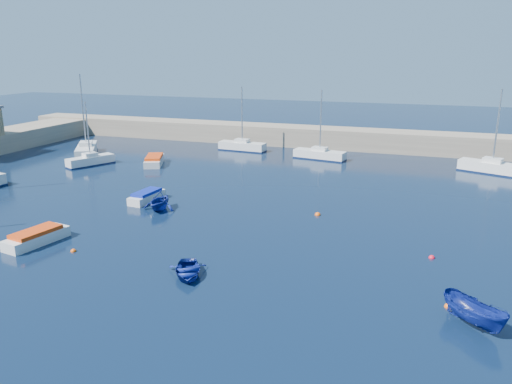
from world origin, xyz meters
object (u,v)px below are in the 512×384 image
(sailboat_7, at_px, (492,167))
(dinghy_center, at_px, (187,271))
(dinghy_right, at_px, (474,313))
(sailboat_3, at_px, (90,160))
(motorboat_2, at_px, (154,160))
(sailboat_6, at_px, (320,154))
(dinghy_left, at_px, (159,200))
(sailboat_4, at_px, (87,150))
(sailboat_5, at_px, (242,146))
(motorboat_0, at_px, (37,237))
(motorboat_1, at_px, (147,196))

(sailboat_7, height_order, dinghy_center, sailboat_7)
(dinghy_center, relative_size, dinghy_right, 0.89)
(sailboat_3, bearing_deg, motorboat_2, 48.35)
(sailboat_7, bearing_deg, sailboat_6, 107.79)
(sailboat_7, relative_size, dinghy_center, 2.83)
(motorboat_2, height_order, dinghy_left, dinghy_left)
(sailboat_7, distance_m, motorboat_2, 37.37)
(sailboat_4, height_order, sailboat_5, sailboat_4)
(sailboat_6, bearing_deg, sailboat_7, -83.61)
(sailboat_4, relative_size, dinghy_left, 3.21)
(sailboat_6, bearing_deg, sailboat_5, 89.29)
(sailboat_3, bearing_deg, dinghy_center, -18.63)
(sailboat_3, relative_size, motorboat_0, 1.57)
(sailboat_5, distance_m, dinghy_right, 45.40)
(sailboat_3, height_order, sailboat_4, sailboat_4)
(sailboat_5, xyz_separation_m, sailboat_7, (29.81, -3.09, 0.04))
(dinghy_left, distance_m, dinghy_right, 25.74)
(sailboat_5, bearing_deg, dinghy_left, -169.82)
(sailboat_4, bearing_deg, sailboat_5, -4.82)
(sailboat_4, bearing_deg, motorboat_0, -91.53)
(sailboat_7, relative_size, motorboat_1, 2.26)
(motorboat_1, bearing_deg, sailboat_7, 41.05)
(sailboat_5, distance_m, sailboat_7, 29.97)
(motorboat_1, relative_size, dinghy_left, 1.26)
(motorboat_1, bearing_deg, motorboat_2, 123.06)
(sailboat_3, xyz_separation_m, motorboat_0, (11.79, -21.55, -0.12))
(motorboat_0, bearing_deg, sailboat_6, 80.19)
(sailboat_4, height_order, sailboat_7, sailboat_4)
(motorboat_0, height_order, motorboat_1, motorboat_0)
(sailboat_5, bearing_deg, sailboat_3, 140.98)
(motorboat_0, distance_m, dinghy_left, 10.23)
(sailboat_4, xyz_separation_m, motorboat_1, (17.77, -15.13, -0.24))
(dinghy_left, bearing_deg, dinghy_center, -57.73)
(dinghy_left, bearing_deg, sailboat_3, 138.23)
(sailboat_4, relative_size, motorboat_0, 2.17)
(motorboat_1, relative_size, dinghy_center, 1.25)
(sailboat_7, distance_m, dinghy_left, 35.71)
(sailboat_6, height_order, motorboat_1, sailboat_6)
(sailboat_4, relative_size, sailboat_7, 1.12)
(sailboat_4, height_order, motorboat_1, sailboat_4)
(sailboat_7, relative_size, motorboat_0, 1.93)
(sailboat_4, distance_m, motorboat_1, 23.34)
(motorboat_2, height_order, dinghy_center, motorboat_2)
(motorboat_2, bearing_deg, sailboat_6, 4.58)
(motorboat_0, height_order, dinghy_right, dinghy_right)
(motorboat_1, height_order, dinghy_center, motorboat_1)
(sailboat_3, xyz_separation_m, sailboat_4, (-4.15, 4.76, 0.10))
(sailboat_7, height_order, motorboat_0, sailboat_7)
(motorboat_1, bearing_deg, sailboat_3, 147.96)
(sailboat_4, height_order, motorboat_2, sailboat_4)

